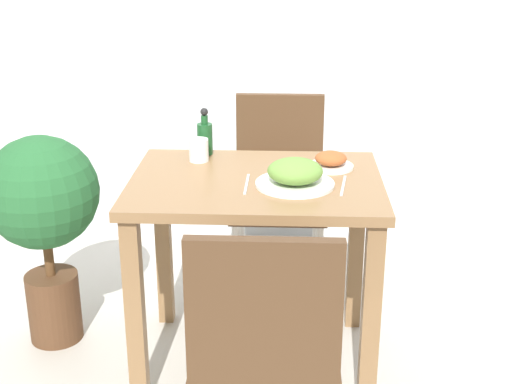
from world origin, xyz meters
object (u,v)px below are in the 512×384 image
at_px(chair_near, 265,350).
at_px(side_plate, 331,161).
at_px(sauce_bottle, 205,137).
at_px(chair_far, 279,183).
at_px(potted_plant_left, 43,208).
at_px(food_plate, 295,174).
at_px(drink_cup, 199,150).

xyz_separation_m(chair_near, side_plate, (0.21, 0.82, 0.28)).
height_order(chair_near, sauce_bottle, sauce_bottle).
relative_size(chair_far, side_plate, 5.24).
bearing_deg(side_plate, potted_plant_left, -179.58).
distance_m(chair_far, potted_plant_left, 1.05).
distance_m(chair_far, food_plate, 0.79).
distance_m(chair_near, drink_cup, 0.98).
bearing_deg(food_plate, side_plate, 55.93).
height_order(food_plate, drink_cup, food_plate).
xyz_separation_m(food_plate, potted_plant_left, (-0.96, 0.19, -0.22)).
bearing_deg(chair_far, chair_near, -90.75).
bearing_deg(food_plate, drink_cup, 144.61).
bearing_deg(drink_cup, side_plate, -7.01).
xyz_separation_m(chair_far, food_plate, (0.06, -0.73, 0.30)).
bearing_deg(potted_plant_left, chair_near, -42.77).
xyz_separation_m(chair_near, chair_far, (0.02, 1.36, 0.00)).
bearing_deg(potted_plant_left, side_plate, 0.42).
distance_m(side_plate, potted_plant_left, 1.12).
bearing_deg(chair_far, drink_cup, -122.47).
height_order(chair_far, food_plate, chair_far).
height_order(chair_far, sauce_bottle, sauce_bottle).
distance_m(chair_near, chair_far, 1.36).
xyz_separation_m(food_plate, side_plate, (0.13, 0.20, -0.02)).
distance_m(side_plate, drink_cup, 0.50).
height_order(sauce_bottle, potted_plant_left, sauce_bottle).
bearing_deg(side_plate, chair_near, -104.59).
height_order(side_plate, drink_cup, drink_cup).
distance_m(sauce_bottle, potted_plant_left, 0.68).
distance_m(food_plate, sauce_bottle, 0.49).
height_order(food_plate, sauce_bottle, sauce_bottle).
bearing_deg(chair_far, potted_plant_left, -148.98).
bearing_deg(drink_cup, potted_plant_left, -173.42).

